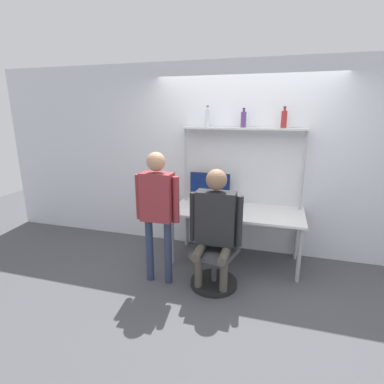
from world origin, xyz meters
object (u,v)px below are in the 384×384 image
Objects in this scene: cell_phone at (238,214)px; bottle_purple at (244,119)px; person_seated at (215,220)px; office_chair at (216,263)px; person_standing at (157,203)px; bottle_clear at (207,118)px; laptop at (222,207)px; monitor at (210,185)px; bottle_red at (284,119)px.

bottle_purple reaches higher than cell_phone.
office_chair is at bearing 76.19° from person_seated.
bottle_clear is at bearing 72.90° from person_standing.
bottle_clear reaches higher than bottle_purple.
laptop is at bearing 170.10° from cell_phone.
cell_phone is at bearing 70.29° from person_seated.
laptop is 0.18× the size of person_standing.
cell_phone is at bearing 69.84° from office_chair.
bottle_purple reaches higher than person_standing.
monitor is at bearing 178.49° from bottle_purple.
bottle_purple is (0.19, 0.39, 1.12)m from laptop.
cell_phone is 0.11× the size of person_seated.
monitor is at bearing 137.52° from cell_phone.
laptop is 1.00× the size of bottle_clear.
person_standing is at bearing -169.10° from office_chair.
laptop is 1.23m from bottle_clear.
bottle_clear reaches higher than bottle_red.
person_seated is 0.69m from person_standing.
bottle_red is at bearing -0.00° from bottle_clear.
monitor is 0.65× the size of office_chair.
laptop is 1.89× the size of cell_phone.
person_seated reaches higher than laptop.
person_seated reaches higher than office_chair.
cell_phone is at bearing -137.69° from bottle_red.
office_chair is 3.35× the size of bottle_red.
person_seated is at bearing -70.82° from bottle_clear.
office_chair is 0.56× the size of person_standing.
monitor is 1.13m from person_standing.
person_seated is 1.61m from bottle_red.
person_standing is at bearing -127.71° from bottle_purple.
bottle_clear is (-1.01, 0.00, 0.01)m from bottle_red.
bottle_red is at bearing 42.31° from cell_phone.
bottle_purple reaches higher than monitor.
bottle_clear is (-0.53, 0.43, 1.20)m from cell_phone.
office_chair reaches higher than cell_phone.
bottle_clear is at bearing 110.47° from office_chair.
monitor is 1.34m from bottle_red.
laptop is 1.20m from bottle_purple.
laptop is 0.94m from person_standing.
cell_phone is at bearing 36.21° from person_standing.
laptop reaches higher than office_chair.
bottle_purple is (-0.04, 0.43, 1.18)m from cell_phone.
person_seated is (0.04, -0.58, 0.03)m from laptop.
person_seated is at bearing -99.13° from bottle_purple.
person_seated is 1.47m from bottle_purple.
bottle_clear is at bearing 109.18° from person_seated.
bottle_purple is (-0.51, -0.00, -0.01)m from bottle_red.
bottle_red reaches higher than cell_phone.
bottle_red is 0.95× the size of bottle_clear.
office_chair is 1.01m from person_standing.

